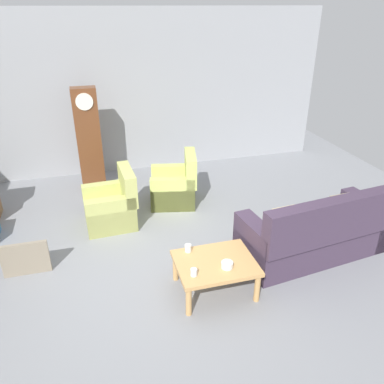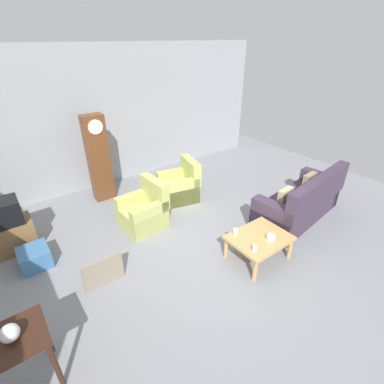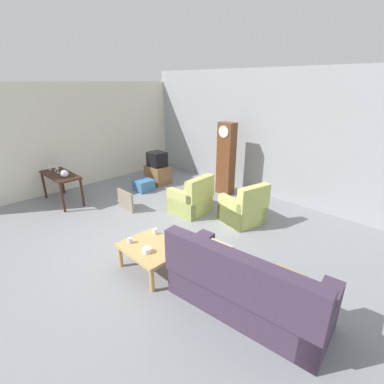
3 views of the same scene
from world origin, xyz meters
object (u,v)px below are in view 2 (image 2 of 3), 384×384
object	(u,v)px
storage_box_blue	(35,257)
cup_blue_rimmed	(255,248)
tv_crt	(4,213)
bowl_white_stacked	(271,237)
tv_stand_cabinet	(13,236)
cup_white_porcelain	(236,232)
coffee_table_wood	(259,240)
framed_picture_leaning	(104,272)
glass_dome_cloche	(10,333)
couch_floral	(301,203)
armchair_olive_far	(180,186)
armchair_olive_near	(144,212)
grandfather_clock	(99,159)

from	to	relation	value
storage_box_blue	cup_blue_rimmed	world-z (taller)	cup_blue_rimmed
tv_crt	bowl_white_stacked	distance (m)	4.39
tv_stand_cabinet	tv_crt	world-z (taller)	tv_crt
cup_white_porcelain	cup_blue_rimmed	xyz separation A→B (m)	(-0.06, -0.47, -0.00)
coffee_table_wood	cup_white_porcelain	distance (m)	0.41
coffee_table_wood	framed_picture_leaning	xyz separation A→B (m)	(-2.29, 0.97, -0.13)
cup_white_porcelain	glass_dome_cloche	bearing A→B (deg)	-176.40
cup_blue_rimmed	couch_floral	bearing A→B (deg)	14.64
glass_dome_cloche	cup_white_porcelain	size ratio (longest dim) A/B	1.85
armchair_olive_far	storage_box_blue	xyz separation A→B (m)	(-3.13, -0.39, -0.15)
tv_stand_cabinet	storage_box_blue	bearing A→B (deg)	-73.93
armchair_olive_near	tv_crt	size ratio (longest dim) A/B	1.92
couch_floral	bowl_white_stacked	xyz separation A→B (m)	(-1.50, -0.47, 0.12)
framed_picture_leaning	cup_white_porcelain	world-z (taller)	cup_white_porcelain
armchair_olive_near	grandfather_clock	world-z (taller)	grandfather_clock
armchair_olive_near	cup_blue_rimmed	xyz separation A→B (m)	(0.75, -2.16, 0.17)
tv_stand_cabinet	tv_crt	bearing A→B (deg)	0.00
grandfather_clock	cup_blue_rimmed	xyz separation A→B (m)	(0.98, -3.68, -0.49)
tv_crt	cup_white_porcelain	distance (m)	3.84
tv_stand_cabinet	armchair_olive_near	bearing A→B (deg)	-18.51
bowl_white_stacked	cup_white_porcelain	bearing A→B (deg)	129.24
storage_box_blue	cup_blue_rimmed	distance (m)	3.53
armchair_olive_near	framed_picture_leaning	distance (m)	1.58
grandfather_clock	tv_crt	world-z (taller)	grandfather_clock
armchair_olive_near	tv_stand_cabinet	bearing A→B (deg)	161.49
armchair_olive_far	glass_dome_cloche	size ratio (longest dim) A/B	5.21
armchair_olive_near	cup_blue_rimmed	world-z (taller)	armchair_olive_near
coffee_table_wood	cup_white_porcelain	bearing A→B (deg)	132.13
tv_stand_cabinet	bowl_white_stacked	size ratio (longest dim) A/B	4.77
tv_crt	framed_picture_leaning	bearing A→B (deg)	-61.28
armchair_olive_far	cup_white_porcelain	bearing A→B (deg)	-99.13
grandfather_clock	armchair_olive_far	bearing A→B (deg)	-37.84
grandfather_clock	storage_box_blue	bearing A→B (deg)	-139.94
tv_stand_cabinet	bowl_white_stacked	bearing A→B (deg)	-40.49
tv_stand_cabinet	glass_dome_cloche	bearing A→B (deg)	-94.75
grandfather_clock	coffee_table_wood	bearing A→B (deg)	-69.56
couch_floral	storage_box_blue	xyz separation A→B (m)	(-4.64, 1.72, -0.20)
coffee_table_wood	armchair_olive_near	bearing A→B (deg)	118.49
armchair_olive_near	grandfather_clock	bearing A→B (deg)	98.73
storage_box_blue	cup_white_porcelain	size ratio (longest dim) A/B	4.88
grandfather_clock	cup_blue_rimmed	world-z (taller)	grandfather_clock
armchair_olive_far	storage_box_blue	bearing A→B (deg)	-172.88
tv_crt	cup_blue_rimmed	distance (m)	4.11
tv_crt	storage_box_blue	world-z (taller)	tv_crt
tv_stand_cabinet	coffee_table_wood	bearing A→B (deg)	-39.80
couch_floral	glass_dome_cloche	size ratio (longest dim) A/B	12.20
coffee_table_wood	grandfather_clock	world-z (taller)	grandfather_clock
storage_box_blue	tv_crt	bearing A→B (deg)	106.07
tv_stand_cabinet	framed_picture_leaning	world-z (taller)	tv_stand_cabinet
grandfather_clock	framed_picture_leaning	xyz separation A→B (m)	(-0.99, -2.53, -0.73)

